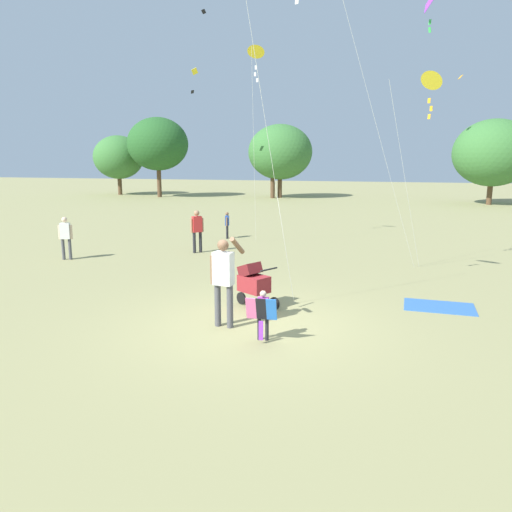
{
  "coord_description": "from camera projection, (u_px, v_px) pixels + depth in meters",
  "views": [
    {
      "loc": [
        2.41,
        -8.98,
        3.28
      ],
      "look_at": [
        -0.04,
        0.48,
        1.3
      ],
      "focal_mm": 34.23,
      "sensor_mm": 36.0,
      "label": 1
    }
  ],
  "objects": [
    {
      "name": "person_adult_flyer",
      "position": [
        224.0,
        275.0,
        9.43
      ],
      "size": [
        0.62,
        0.53,
        1.82
      ],
      "color": "#4C4C51",
      "rests_on": "ground"
    },
    {
      "name": "kite_green_novelty",
      "position": [
        256.0,
        54.0,
        17.9
      ],
      "size": [
        0.66,
        1.95,
        7.3
      ],
      "color": "yellow",
      "rests_on": "ground"
    },
    {
      "name": "treeline_distant",
      "position": [
        275.0,
        151.0,
        38.52
      ],
      "size": [
        34.9,
        6.99,
        6.51
      ],
      "color": "brown",
      "rests_on": "ground"
    },
    {
      "name": "ground_plane",
      "position": [
        252.0,
        324.0,
        9.76
      ],
      "size": [
        120.0,
        120.0,
        0.0
      ],
      "primitive_type": "plane",
      "color": "#938E5B"
    },
    {
      "name": "kite_orange_delta",
      "position": [
        431.0,
        83.0,
        13.78
      ],
      "size": [
        1.56,
        2.09,
        5.68
      ],
      "color": "yellow",
      "rests_on": "ground"
    },
    {
      "name": "person_sitting_far",
      "position": [
        227.0,
        223.0,
        19.96
      ],
      "size": [
        0.19,
        0.35,
        1.09
      ],
      "color": "#232328",
      "rests_on": "ground"
    },
    {
      "name": "picnic_blanket",
      "position": [
        439.0,
        307.0,
        10.88
      ],
      "size": [
        1.55,
        1.04,
        0.02
      ],
      "primitive_type": "cube",
      "rotation": [
        0.0,
        0.0,
        -0.05
      ],
      "color": "#3366B2",
      "rests_on": "ground"
    },
    {
      "name": "person_couple_left",
      "position": [
        66.0,
        235.0,
        15.78
      ],
      "size": [
        0.43,
        0.27,
        1.4
      ],
      "color": "#4C4C51",
      "rests_on": "ground"
    },
    {
      "name": "person_red_shirt",
      "position": [
        197.0,
        228.0,
        16.93
      ],
      "size": [
        0.38,
        0.36,
        1.49
      ],
      "color": "#232328",
      "rests_on": "ground"
    },
    {
      "name": "child_with_butterfly_kite",
      "position": [
        263.0,
        311.0,
        8.78
      ],
      "size": [
        0.56,
        0.33,
        0.93
      ],
      "color": "#232328",
      "rests_on": "ground"
    },
    {
      "name": "kite_blue_high",
      "position": [
        428.0,
        12.0,
        13.33
      ],
      "size": [
        2.5,
        2.68,
        7.95
      ],
      "color": "purple",
      "rests_on": "ground"
    },
    {
      "name": "stroller",
      "position": [
        253.0,
        281.0,
        10.7
      ],
      "size": [
        1.07,
        0.87,
        1.03
      ],
      "color": "black",
      "rests_on": "ground"
    },
    {
      "name": "distant_kites_cluster",
      "position": [
        456.0,
        17.0,
        27.78
      ],
      "size": [
        26.1,
        8.62,
        9.31
      ],
      "color": "black"
    }
  ]
}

